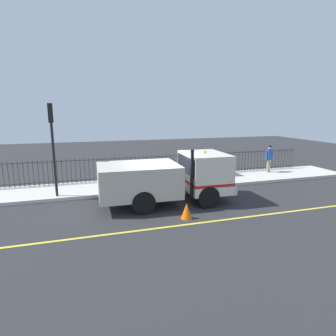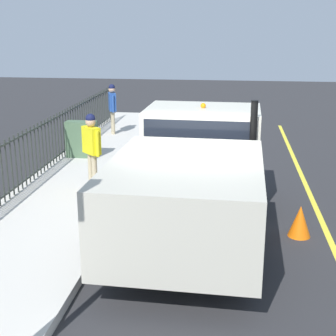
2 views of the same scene
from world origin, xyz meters
TOP-DOWN VIEW (x-y plane):
  - ground_plane at (0.00, 0.00)m, footprint 55.20×55.20m
  - sidewalk_slab at (3.06, 0.00)m, footprint 2.86×25.09m
  - lane_marking at (-2.59, 0.00)m, footprint 0.12×22.58m
  - work_truck at (0.03, -0.44)m, footprint 2.66×5.97m
  - worker_standing at (2.61, -2.19)m, footprint 0.52×0.52m
  - pedestrian_distant at (3.57, -8.18)m, footprint 0.38×0.62m
  - iron_fence at (4.28, 0.00)m, footprint 0.04×21.36m
  - traffic_light_near at (2.02, 4.64)m, footprint 0.31×0.23m
  - utility_cabinet at (3.72, -4.94)m, footprint 0.90×0.37m
  - traffic_cone at (-2.02, -0.33)m, footprint 0.44×0.44m

SIDE VIEW (x-z plane):
  - ground_plane at x=0.00m, z-range 0.00..0.00m
  - lane_marking at x=-2.59m, z-range 0.00..0.01m
  - sidewalk_slab at x=3.06m, z-range 0.00..0.17m
  - traffic_cone at x=-2.02m, z-range 0.00..0.62m
  - utility_cabinet at x=3.72m, z-range 0.17..1.24m
  - iron_fence at x=4.28m, z-range 0.18..1.55m
  - work_truck at x=0.03m, z-range -0.02..2.53m
  - pedestrian_distant at x=3.57m, z-range 0.37..2.14m
  - worker_standing at x=2.61m, z-range 0.37..2.18m
  - traffic_light_near at x=2.02m, z-range 1.05..5.32m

